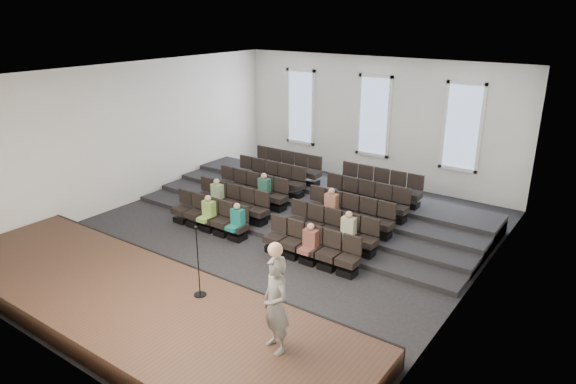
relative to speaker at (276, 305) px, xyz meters
The scene contains 14 objects.
ground 6.32m from the speaker, 129.02° to the left, with size 14.00×14.00×0.00m, color black.
ceiling 7.09m from the speaker, 129.02° to the left, with size 12.00×14.00×0.02m, color white.
wall_back 12.46m from the speaker, 108.17° to the left, with size 12.00×0.04×5.00m, color white.
wall_front 4.59m from the speaker, 149.89° to the right, with size 12.00×0.04×5.00m, color white.
wall_left 11.03m from the speaker, 154.23° to the left, with size 0.04×14.00×5.00m, color white.
wall_right 5.34m from the speaker, 65.77° to the left, with size 0.04×14.00×5.00m, color white.
stage 4.07m from the speaker, behind, with size 11.80×3.60×0.50m, color #3E251A.
stage_lip 4.31m from the speaker, 159.52° to the left, with size 11.80×0.06×0.52m, color black.
risers 8.93m from the speaker, 115.97° to the left, with size 11.80×4.80×0.60m.
seating_rows 7.45m from the speaker, 121.50° to the left, with size 6.80×4.70×1.67m.
windows 12.41m from the speaker, 108.26° to the left, with size 8.44×0.10×3.24m.
audience 6.48m from the speaker, 128.05° to the left, with size 5.45×2.64×1.10m.
speaker is the anchor object (origin of this frame).
mic_stand 2.71m from the speaker, 167.47° to the left, with size 0.29×0.29×1.73m.
Camera 1 is at (8.87, -11.42, 6.68)m, focal length 32.00 mm.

